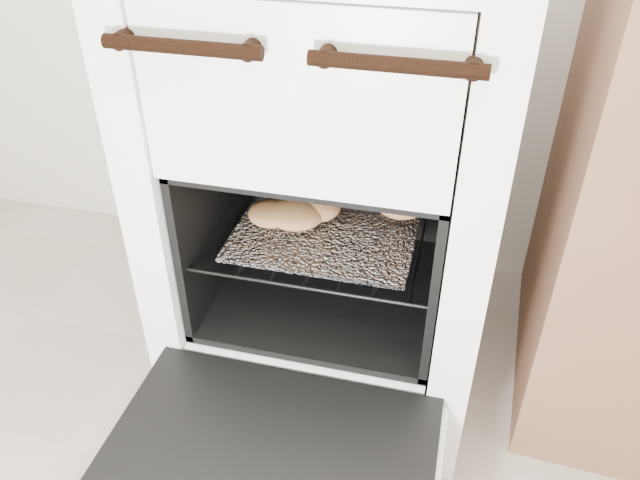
# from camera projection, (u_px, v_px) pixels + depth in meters

# --- Properties ---
(stove) EXTENTS (0.65, 0.72, 0.99)m
(stove) POSITION_uv_depth(u_px,v_px,m) (338.00, 179.00, 1.33)
(stove) COLOR white
(stove) RESTS_ON ground
(oven_door) EXTENTS (0.58, 0.45, 0.04)m
(oven_door) POSITION_uv_depth(u_px,v_px,m) (264.00, 472.00, 1.05)
(oven_door) COLOR black
(oven_door) RESTS_ON stove
(oven_rack) EXTENTS (0.47, 0.45, 0.01)m
(oven_rack) POSITION_uv_depth(u_px,v_px,m) (330.00, 225.00, 1.32)
(oven_rack) COLOR black
(oven_rack) RESTS_ON stove
(foil_sheet) EXTENTS (0.37, 0.32, 0.01)m
(foil_sheet) POSITION_uv_depth(u_px,v_px,m) (328.00, 228.00, 1.29)
(foil_sheet) COLOR white
(foil_sheet) RESTS_ON oven_rack
(baked_rolls) EXTENTS (0.38, 0.23, 0.05)m
(baked_rolls) POSITION_uv_depth(u_px,v_px,m) (315.00, 204.00, 1.32)
(baked_rolls) COLOR tan
(baked_rolls) RESTS_ON foil_sheet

